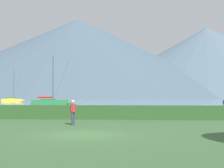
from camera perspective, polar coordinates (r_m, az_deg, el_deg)
ground_plane at (r=16.86m, az=-4.92°, el=-8.57°), size 1000.00×1000.00×0.00m
harbor_water at (r=153.56m, az=3.47°, el=-2.74°), size 320.00×246.00×0.00m
hedge_line at (r=27.69m, az=-1.18°, el=-4.83°), size 80.00×1.20×1.14m
sailboat_slip_4 at (r=67.49m, az=-10.45°, el=-3.05°), size 8.33×3.15×9.74m
sailboat_slip_5 at (r=109.90m, az=-16.62°, el=-2.63°), size 7.12×3.22×10.54m
person_seated_viewer at (r=22.17m, az=-6.65°, el=-4.47°), size 0.36×0.55×1.65m
distant_hill_central_peak at (r=362.92m, az=15.85°, el=3.54°), size 262.79×262.79×73.28m
distant_hill_east_ridge at (r=344.40m, az=-5.87°, el=4.38°), size 322.83×322.83×80.51m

